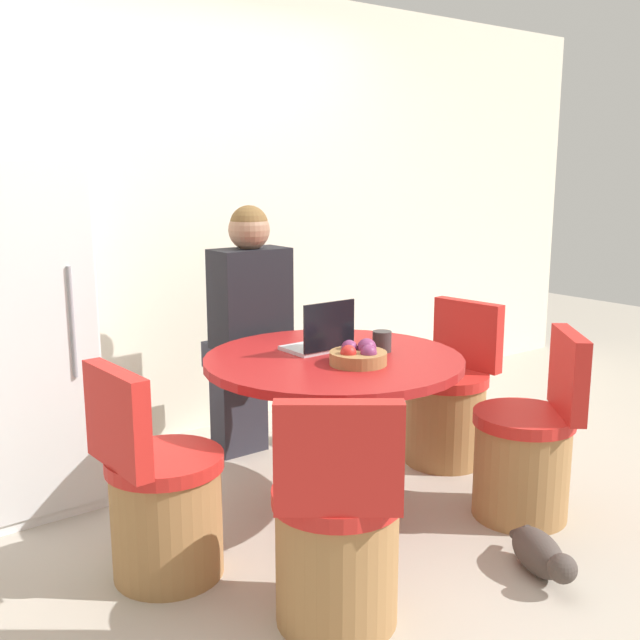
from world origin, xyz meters
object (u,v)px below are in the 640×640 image
object	(u,v)px
refrigerator	(5,333)
fruit_bowl	(359,355)
chair_near_right_corner	(526,455)
chair_right_side	(447,408)
dining_table	(334,391)
chair_near_left_corner	(337,545)
chair_left_side	(162,505)
person_seated	(247,321)
cat	(541,554)
laptop	(321,340)

from	to	relation	value
refrigerator	fruit_bowl	distance (m)	1.63
chair_near_right_corner	chair_right_side	bearing A→B (deg)	-156.21
refrigerator	dining_table	world-z (taller)	refrigerator
chair_near_left_corner	refrigerator	bearing A→B (deg)	-33.07
chair_near_right_corner	chair_near_left_corner	size ratio (longest dim) A/B	1.00
chair_left_side	person_seated	distance (m)	1.33
dining_table	fruit_bowl	world-z (taller)	fruit_bowl
refrigerator	chair_near_right_corner	xyz separation A→B (m)	(1.78, -1.57, -0.53)
refrigerator	chair_near_right_corner	bearing A→B (deg)	-41.43
refrigerator	fruit_bowl	size ratio (longest dim) A/B	6.65
fruit_bowl	cat	world-z (taller)	fruit_bowl
chair_near_right_corner	laptop	bearing A→B (deg)	-96.04
chair_right_side	chair_near_right_corner	distance (m)	0.70
refrigerator	chair_right_side	xyz separation A→B (m)	(1.99, -0.90, -0.53)
refrigerator	laptop	size ratio (longest dim) A/B	5.80
dining_table	fruit_bowl	size ratio (longest dim) A/B	4.69
chair_right_side	chair_left_side	xyz separation A→B (m)	(-1.74, -0.14, 0.00)
chair_left_side	laptop	world-z (taller)	laptop
chair_right_side	dining_table	bearing A→B (deg)	-90.00
refrigerator	cat	world-z (taller)	refrigerator
chair_left_side	chair_near_left_corner	bearing A→B (deg)	-155.05
person_seated	fruit_bowl	bearing A→B (deg)	87.53
dining_table	chair_right_side	distance (m)	0.92
dining_table	laptop	world-z (taller)	laptop
refrigerator	dining_table	xyz separation A→B (m)	(1.12, -1.00, -0.24)
laptop	refrigerator	bearing A→B (deg)	-37.93
chair_near_right_corner	cat	distance (m)	0.55
refrigerator	chair_left_side	world-z (taller)	refrigerator
dining_table	cat	bearing A→B (deg)	-72.49
cat	person_seated	bearing A→B (deg)	-147.62
chair_near_right_corner	chair_near_left_corner	xyz separation A→B (m)	(-1.19, -0.12, 0.00)
chair_right_side	person_seated	distance (m)	1.17
dining_table	chair_near_left_corner	xyz separation A→B (m)	(-0.53, -0.69, -0.29)
chair_left_side	fruit_bowl	xyz separation A→B (m)	(0.87, -0.13, 0.48)
chair_left_side	cat	distance (m)	1.48
chair_left_side	cat	world-z (taller)	chair_left_side
chair_near_right_corner	person_seated	size ratio (longest dim) A/B	0.63
refrigerator	chair_near_right_corner	size ratio (longest dim) A/B	1.91
person_seated	fruit_bowl	world-z (taller)	person_seated
dining_table	chair_near_left_corner	bearing A→B (deg)	-127.70
laptop	person_seated	bearing A→B (deg)	-92.51
refrigerator	chair_right_side	bearing A→B (deg)	-24.39
chair_right_side	laptop	world-z (taller)	laptop
cat	chair_near_left_corner	bearing A→B (deg)	-82.05
chair_right_side	chair_near_right_corner	size ratio (longest dim) A/B	1.00
dining_table	cat	world-z (taller)	dining_table
chair_near_right_corner	person_seated	distance (m)	1.57
chair_right_side	refrigerator	bearing A→B (deg)	-121.19
refrigerator	person_seated	distance (m)	1.19
refrigerator	laptop	bearing A→B (deg)	-37.93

